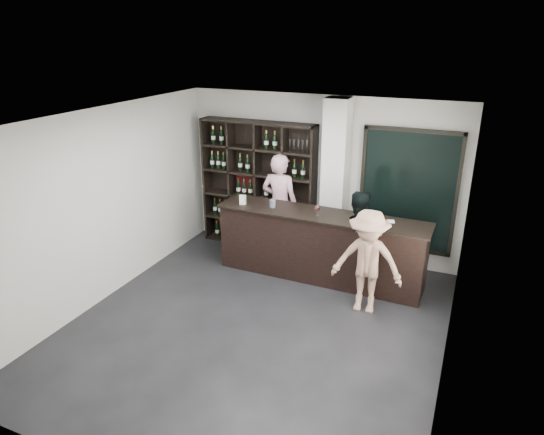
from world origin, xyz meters
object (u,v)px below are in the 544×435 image
at_px(taster_pink, 280,205).
at_px(customer, 367,262).
at_px(wine_shelf, 258,186).
at_px(taster_black, 356,238).
at_px(tasting_counter, 320,246).

distance_m(taster_pink, customer, 2.36).
bearing_deg(taster_pink, wine_shelf, -16.73).
xyz_separation_m(wine_shelf, taster_black, (2.07, -0.72, -0.41)).
height_order(wine_shelf, tasting_counter, wine_shelf).
relative_size(taster_pink, taster_black, 1.21).
xyz_separation_m(wine_shelf, customer, (2.44, -1.52, -0.41)).
distance_m(tasting_counter, customer, 1.19).
distance_m(tasting_counter, taster_black, 0.61).
relative_size(wine_shelf, customer, 1.52).
bearing_deg(taster_black, customer, 97.92).
xyz_separation_m(taster_pink, customer, (1.93, -1.35, -0.16)).
xyz_separation_m(tasting_counter, taster_black, (0.57, 0.10, 0.21)).
xyz_separation_m(taster_pink, taster_black, (1.56, -0.55, -0.16)).
bearing_deg(taster_pink, taster_black, 161.95).
bearing_deg(tasting_counter, taster_black, 11.06).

